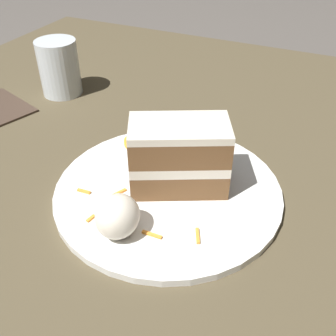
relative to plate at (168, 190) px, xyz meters
The scene contains 8 objects.
ground_plane 0.07m from the plate, 119.68° to the left, with size 6.00×6.00×0.00m, color #4C4742.
dining_table 0.06m from the plate, 119.68° to the left, with size 1.31×1.16×0.03m, color #4C422D.
plate is the anchor object (origin of this frame).
cake_slice 0.06m from the plate, 38.00° to the right, with size 0.12×0.14×0.10m.
cream_dollop 0.11m from the plate, 169.82° to the left, with size 0.06×0.05×0.05m, color silver.
orange_garnish 0.12m from the plate, 46.64° to the left, with size 0.05×0.05×0.01m, color orange.
carrot_shreds_scatter 0.07m from the plate, 166.58° to the left, with size 0.07×0.18×0.00m.
drinking_glass 0.38m from the plate, 58.99° to the left, with size 0.08×0.08×0.11m.
Camera 1 is at (-0.34, -0.23, 0.38)m, focal length 42.00 mm.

